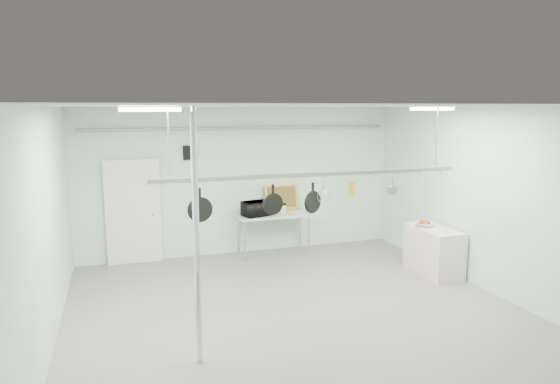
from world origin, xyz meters
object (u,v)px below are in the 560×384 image
object	(u,v)px
side_cabinet	(433,251)
skillet_left	(200,205)
microwave	(256,209)
fruit_bowl	(424,224)
skillet_mid	(273,200)
skillet_right	(313,198)
chrome_pole	(196,239)
coffee_canister	(282,209)
pot_rack	(314,173)
prep_table	(273,217)

from	to	relation	value
side_cabinet	skillet_left	size ratio (longest dim) A/B	2.45
microwave	fruit_bowl	size ratio (longest dim) A/B	1.62
side_cabinet	skillet_mid	xyz separation A→B (m)	(-3.59, -1.10, 1.40)
microwave	skillet_right	bearing A→B (deg)	74.46
chrome_pole	skillet_left	size ratio (longest dim) A/B	6.53
coffee_canister	skillet_left	size ratio (longest dim) A/B	0.36
fruit_bowl	chrome_pole	bearing A→B (deg)	-155.22
side_cabinet	fruit_bowl	xyz separation A→B (m)	(-0.11, 0.19, 0.49)
chrome_pole	pot_rack	bearing A→B (deg)	25.35
prep_table	microwave	world-z (taller)	microwave
chrome_pole	microwave	xyz separation A→B (m)	(1.90, 4.12, -0.54)
side_cabinet	microwave	size ratio (longest dim) A/B	2.12
pot_rack	skillet_right	world-z (taller)	pot_rack
chrome_pole	skillet_mid	distance (m)	1.57
chrome_pole	skillet_left	bearing A→B (deg)	77.70
chrome_pole	coffee_canister	bearing A→B (deg)	59.17
fruit_bowl	skillet_right	xyz separation A→B (m)	(-2.86, -1.29, 0.91)
skillet_mid	fruit_bowl	bearing A→B (deg)	11.57
prep_table	fruit_bowl	xyz separation A→B (m)	(2.44, -2.01, 0.11)
pot_rack	skillet_right	xyz separation A→B (m)	(-0.02, 0.00, -0.38)
microwave	skillet_mid	bearing A→B (deg)	63.53
chrome_pole	skillet_right	size ratio (longest dim) A/B	6.78
pot_rack	skillet_left	world-z (taller)	pot_rack
chrome_pole	skillet_mid	bearing A→B (deg)	35.58
skillet_mid	skillet_right	world-z (taller)	same
skillet_left	pot_rack	bearing A→B (deg)	-6.09
skillet_left	skillet_right	bearing A→B (deg)	-6.09
side_cabinet	skillet_right	distance (m)	3.46
pot_rack	skillet_right	distance (m)	0.38
skillet_mid	chrome_pole	bearing A→B (deg)	-153.16
fruit_bowl	skillet_left	distance (m)	4.81
pot_rack	coffee_canister	distance (m)	3.59
side_cabinet	microwave	xyz separation A→B (m)	(-2.95, 2.12, 0.61)
skillet_right	microwave	bearing A→B (deg)	63.43
skillet_mid	skillet_right	bearing A→B (deg)	-8.74
chrome_pole	side_cabinet	xyz separation A→B (m)	(4.85, 2.00, -1.15)
prep_table	pot_rack	xyz separation A→B (m)	(-0.40, -3.30, 1.40)
chrome_pole	coffee_canister	world-z (taller)	chrome_pole
chrome_pole	skillet_right	world-z (taller)	chrome_pole
chrome_pole	coffee_canister	size ratio (longest dim) A/B	17.94
side_cabinet	coffee_canister	xyz separation A→B (m)	(-2.34, 2.21, 0.54)
prep_table	microwave	size ratio (longest dim) A/B	2.82
chrome_pole	skillet_left	xyz separation A→B (m)	(0.20, 0.90, 0.24)
prep_table	side_cabinet	distance (m)	3.39
fruit_bowl	skillet_left	world-z (taller)	skillet_left
microwave	skillet_mid	distance (m)	3.37
pot_rack	skillet_right	size ratio (longest dim) A/B	10.18
coffee_canister	fruit_bowl	world-z (taller)	coffee_canister
prep_table	microwave	distance (m)	0.47
microwave	pot_rack	bearing A→B (deg)	74.81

